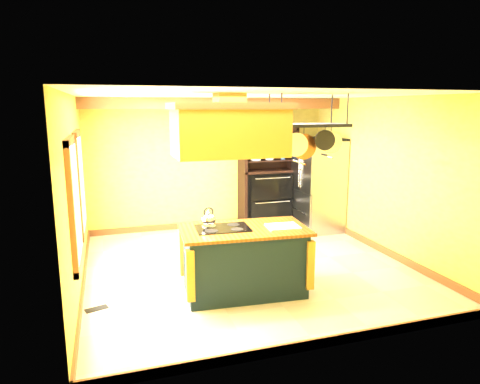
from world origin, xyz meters
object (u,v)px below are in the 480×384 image
pot_rack (307,133)px  hutch (267,187)px  refrigerator (318,186)px  kitchen_island (244,260)px  range_hood (229,128)px

pot_rack → hutch: size_ratio=0.54×
refrigerator → hutch: (-0.88, 0.67, -0.08)m
kitchen_island → hutch: size_ratio=0.85×
range_hood → pot_rack: same height
pot_rack → refrigerator: (1.52, 2.49, -1.27)m
range_hood → refrigerator: 3.87m
pot_rack → refrigerator: size_ratio=0.61×
kitchen_island → refrigerator: 3.51m
refrigerator → hutch: 1.11m
kitchen_island → range_hood: size_ratio=1.18×
range_hood → pot_rack: size_ratio=1.32×
kitchen_island → refrigerator: refrigerator is taller
refrigerator → hutch: hutch is taller
pot_rack → refrigerator: bearing=58.6°
kitchen_island → pot_rack: size_ratio=1.56×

